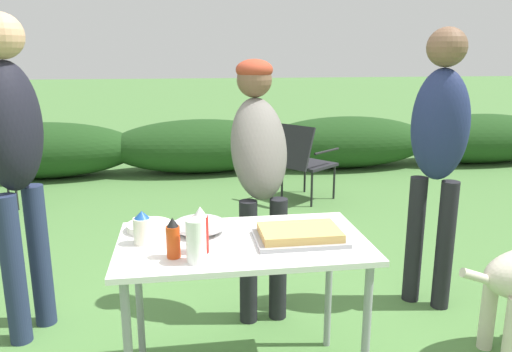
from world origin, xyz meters
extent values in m
ellipsoid|color=#1E4219|center=(-2.00, 4.47, 0.35)|extent=(2.40, 0.90, 0.70)
ellipsoid|color=#1E4219|center=(0.00, 4.47, 0.35)|extent=(2.40, 0.90, 0.70)
ellipsoid|color=#1E4219|center=(2.00, 4.47, 0.35)|extent=(2.40, 0.90, 0.70)
ellipsoid|color=#1E4219|center=(4.00, 4.47, 0.35)|extent=(2.40, 0.90, 0.70)
cube|color=silver|center=(0.00, 0.00, 0.73)|extent=(1.10, 0.64, 0.02)
cylinder|color=gray|center=(0.49, -0.27, 0.36)|extent=(0.04, 0.04, 0.71)
cylinder|color=gray|center=(-0.49, 0.27, 0.36)|extent=(0.04, 0.04, 0.71)
cylinder|color=gray|center=(0.49, 0.27, 0.36)|extent=(0.04, 0.04, 0.71)
cube|color=#9E9EA3|center=(0.25, -0.04, 0.75)|extent=(0.40, 0.27, 0.02)
cube|color=tan|center=(0.25, -0.04, 0.78)|extent=(0.35, 0.23, 0.04)
cylinder|color=white|center=(-0.42, 0.19, 0.76)|extent=(0.21, 0.21, 0.03)
ellipsoid|color=silver|center=(-0.19, 0.13, 0.78)|extent=(0.25, 0.25, 0.07)
cylinder|color=white|center=(-0.21, -0.21, 0.83)|extent=(0.08, 0.08, 0.18)
cylinder|color=red|center=(-0.19, -0.11, 0.82)|extent=(0.07, 0.07, 0.16)
cone|color=white|center=(-0.19, -0.11, 0.92)|extent=(0.06, 0.06, 0.04)
cylinder|color=silver|center=(-0.43, 0.02, 0.80)|extent=(0.08, 0.08, 0.12)
cone|color=#194793|center=(-0.43, 0.02, 0.87)|extent=(0.07, 0.07, 0.03)
cylinder|color=#CC4214|center=(-0.30, -0.15, 0.81)|extent=(0.06, 0.06, 0.13)
cone|color=black|center=(-0.30, -0.15, 0.89)|extent=(0.05, 0.05, 0.04)
cylinder|color=black|center=(0.10, 0.59, 0.37)|extent=(0.10, 0.10, 0.74)
cylinder|color=black|center=(0.28, 0.60, 0.37)|extent=(0.10, 0.10, 0.74)
ellipsoid|color=slate|center=(0.18, 0.71, 1.02)|extent=(0.36, 0.47, 0.64)
sphere|color=brown|center=(0.17, 0.82, 1.40)|extent=(0.20, 0.20, 0.20)
ellipsoid|color=#993823|center=(0.17, 0.82, 1.45)|extent=(0.21, 0.21, 0.12)
cylinder|color=black|center=(1.17, 0.69, 0.41)|extent=(0.11, 0.11, 0.81)
cylinder|color=black|center=(1.31, 0.57, 0.41)|extent=(0.11, 0.11, 0.81)
ellipsoid|color=navy|center=(1.24, 0.63, 1.14)|extent=(0.41, 0.40, 0.66)
sphere|color=brown|center=(1.24, 0.63, 1.58)|extent=(0.22, 0.22, 0.22)
cylinder|color=#232D4C|center=(-1.16, 0.56, 0.42)|extent=(0.12, 0.12, 0.84)
cylinder|color=#232D4C|center=(-1.08, 0.74, 0.42)|extent=(0.12, 0.12, 0.84)
ellipsoid|color=black|center=(-1.12, 0.65, 1.18)|extent=(0.39, 0.44, 0.68)
sphere|color=tan|center=(-1.12, 0.65, 1.63)|extent=(0.23, 0.23, 0.23)
cylinder|color=beige|center=(1.32, 0.12, 0.19)|extent=(0.08, 0.08, 0.39)
cylinder|color=beige|center=(1.34, -0.07, 0.19)|extent=(0.08, 0.08, 0.39)
cylinder|color=beige|center=(1.18, 0.02, 0.47)|extent=(0.21, 0.06, 0.11)
cylinder|color=black|center=(-1.91, 3.07, 0.19)|extent=(0.02, 0.02, 0.38)
cylinder|color=black|center=(-2.11, 3.42, 0.19)|extent=(0.02, 0.02, 0.38)
cylinder|color=black|center=(-1.98, 3.26, 0.56)|extent=(0.22, 0.37, 0.02)
cube|color=#232328|center=(1.09, 3.01, 0.39)|extent=(0.65, 0.65, 0.03)
cube|color=#232328|center=(0.87, 2.84, 0.61)|extent=(0.41, 0.46, 0.44)
cylinder|color=black|center=(0.81, 3.04, 0.19)|extent=(0.02, 0.02, 0.38)
cylinder|color=black|center=(1.05, 2.73, 0.19)|extent=(0.02, 0.02, 0.38)
cylinder|color=black|center=(1.12, 3.29, 0.19)|extent=(0.02, 0.02, 0.38)
cylinder|color=black|center=(1.37, 2.97, 0.19)|extent=(0.02, 0.02, 0.38)
cylinder|color=black|center=(0.95, 3.19, 0.56)|extent=(0.34, 0.27, 0.02)
cylinder|color=black|center=(1.23, 2.83, 0.56)|extent=(0.34, 0.27, 0.02)
camera|label=1|loc=(-0.25, -2.06, 1.55)|focal=35.00mm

